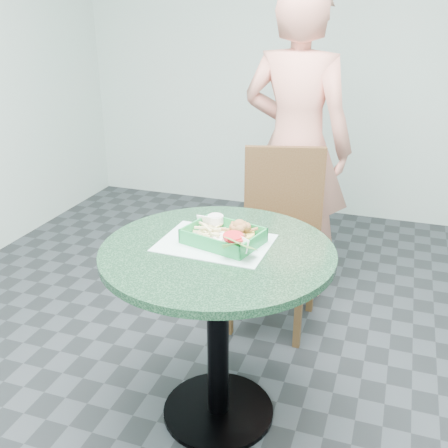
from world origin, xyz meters
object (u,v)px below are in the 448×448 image
(cafe_table, at_px, (218,293))
(crab_sandwich, at_px, (238,232))
(dining_chair, at_px, (278,226))
(food_basket, at_px, (223,244))
(diner_person, at_px, (297,123))
(sauce_ramekin, at_px, (208,225))

(cafe_table, bearing_deg, crab_sandwich, 64.44)
(dining_chair, height_order, crab_sandwich, dining_chair)
(cafe_table, xyz_separation_m, food_basket, (0.01, 0.05, 0.19))
(dining_chair, height_order, food_basket, dining_chair)
(dining_chair, xyz_separation_m, diner_person, (0.00, 0.36, 0.47))
(diner_person, distance_m, crab_sandwich, 1.12)
(diner_person, bearing_deg, sauce_ramekin, 92.00)
(crab_sandwich, height_order, sauce_ramekin, crab_sandwich)
(dining_chair, relative_size, sauce_ramekin, 14.96)
(crab_sandwich, distance_m, sauce_ramekin, 0.13)
(cafe_table, xyz_separation_m, diner_person, (0.04, 1.20, 0.42))
(diner_person, xyz_separation_m, crab_sandwich, (0.01, -1.10, -0.20))
(dining_chair, relative_size, crab_sandwich, 8.06)
(dining_chair, bearing_deg, sauce_ramekin, -114.97)
(cafe_table, bearing_deg, food_basket, 83.39)
(diner_person, height_order, crab_sandwich, diner_person)
(dining_chair, xyz_separation_m, food_basket, (-0.03, -0.78, 0.23))
(cafe_table, height_order, diner_person, diner_person)
(cafe_table, bearing_deg, sauce_ramekin, 123.28)
(dining_chair, bearing_deg, crab_sandwich, -104.44)
(diner_person, bearing_deg, food_basket, 96.94)
(cafe_table, height_order, dining_chair, dining_chair)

